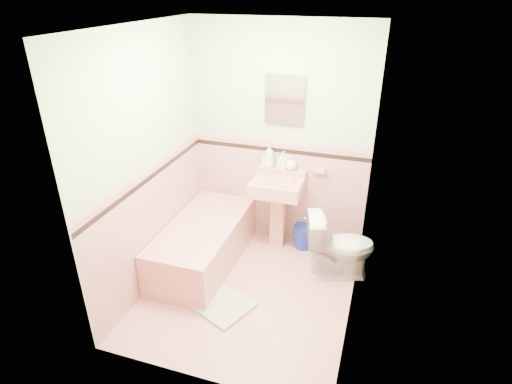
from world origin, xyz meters
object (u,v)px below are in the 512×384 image
(bathtub, at_px, (204,244))
(shoe, at_px, (203,289))
(bucket, at_px, (304,237))
(soap_bottle_left, at_px, (269,156))
(soap_bottle_mid, at_px, (283,160))
(toilet, at_px, (340,246))
(soap_bottle_right, at_px, (291,163))
(sink, at_px, (277,214))
(medicine_cabinet, at_px, (285,99))

(bathtub, bearing_deg, shoe, -67.11)
(bucket, bearing_deg, soap_bottle_left, 170.05)
(soap_bottle_left, distance_m, soap_bottle_mid, 0.17)
(soap_bottle_mid, bearing_deg, toilet, -32.17)
(soap_bottle_mid, xyz_separation_m, soap_bottle_right, (0.09, 0.00, -0.02))
(sink, height_order, soap_bottle_right, soap_bottle_right)
(bathtub, height_order, shoe, bathtub)
(soap_bottle_mid, relative_size, shoe, 1.44)
(soap_bottle_mid, distance_m, soap_bottle_right, 0.09)
(bathtub, bearing_deg, soap_bottle_right, 42.33)
(soap_bottle_left, bearing_deg, bucket, -9.95)
(sink, distance_m, soap_bottle_left, 0.67)
(medicine_cabinet, relative_size, bucket, 1.81)
(sink, bearing_deg, medicine_cabinet, 90.00)
(toilet, distance_m, shoe, 1.47)
(bathtub, xyz_separation_m, sink, (0.68, 0.53, 0.21))
(soap_bottle_mid, bearing_deg, sink, -93.51)
(bathtub, bearing_deg, medicine_cabinet, 47.42)
(shoe, bearing_deg, bathtub, 133.59)
(bathtub, distance_m, soap_bottle_left, 1.22)
(toilet, bearing_deg, soap_bottle_right, 38.30)
(shoe, bearing_deg, soap_bottle_mid, 89.05)
(bucket, height_order, shoe, bucket)
(soap_bottle_left, bearing_deg, medicine_cabinet, 11.28)
(soap_bottle_mid, bearing_deg, soap_bottle_left, 180.00)
(bucket, relative_size, shoe, 1.83)
(sink, bearing_deg, bucket, 18.12)
(bathtub, height_order, soap_bottle_left, soap_bottle_left)
(bathtub, height_order, soap_bottle_mid, soap_bottle_mid)
(toilet, xyz_separation_m, shoe, (-1.23, -0.74, -0.30))
(soap_bottle_mid, height_order, bucket, soap_bottle_mid)
(soap_bottle_left, bearing_deg, soap_bottle_right, 0.00)
(bathtub, xyz_separation_m, soap_bottle_mid, (0.69, 0.71, 0.80))
(soap_bottle_right, bearing_deg, bucket, -21.21)
(sink, distance_m, bucket, 0.44)
(shoe, bearing_deg, toilet, 51.60)
(sink, height_order, shoe, sink)
(sink, relative_size, medicine_cabinet, 1.84)
(medicine_cabinet, bearing_deg, soap_bottle_left, -168.72)
(sink, xyz_separation_m, toilet, (0.76, -0.29, -0.08))
(sink, distance_m, toilet, 0.82)
(sink, xyz_separation_m, bucket, (0.31, 0.10, -0.30))
(sink, bearing_deg, soap_bottle_right, 61.08)
(medicine_cabinet, bearing_deg, toilet, -33.39)
(soap_bottle_right, bearing_deg, soap_bottle_left, 180.00)
(soap_bottle_left, bearing_deg, sink, -50.11)
(bathtub, relative_size, bucket, 5.78)
(bathtub, relative_size, soap_bottle_left, 5.52)
(soap_bottle_right, height_order, bucket, soap_bottle_right)
(sink, relative_size, shoe, 6.09)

